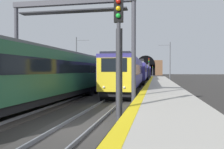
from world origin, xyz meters
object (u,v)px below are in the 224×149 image
train_main_approaching (142,72)px  railway_signal_far (153,70)px  railway_signal_mid (149,68)px  catenary_mast_far (77,60)px  overhead_signal_gantry (72,27)px  railway_signal_near (119,51)px  catenary_mast_near (170,62)px  train_adjacent_platform (88,73)px

train_main_approaching → railway_signal_far: train_main_approaching is taller
railway_signal_mid → catenary_mast_far: 17.59m
railway_signal_far → overhead_signal_gantry: (-93.44, 3.96, 2.53)m
railway_signal_near → overhead_signal_gantry: size_ratio=0.66×
catenary_mast_near → train_adjacent_platform: bearing=155.6°
railway_signal_near → catenary_mast_far: 31.57m
railway_signal_near → catenary_mast_near: 39.16m
overhead_signal_gantry → catenary_mast_far: 25.51m
railway_signal_near → catenary_mast_far: size_ratio=0.66×
train_adjacent_platform → catenary_mast_far: bearing=26.1°
railway_signal_near → catenary_mast_far: catenary_mast_far is taller
catenary_mast_near → catenary_mast_far: (-9.82, 16.59, 0.04)m
railway_signal_near → train_main_approaching: bearing=-177.8°
railway_signal_far → catenary_mast_far: 70.43m
train_main_approaching → overhead_signal_gantry: size_ratio=9.49×
train_adjacent_platform → catenary_mast_far: catenary_mast_far is taller
railway_signal_near → overhead_signal_gantry: bearing=-141.5°
catenary_mast_far → railway_signal_near: bearing=-157.1°
train_adjacent_platform → railway_signal_near: (-15.91, -6.11, 1.06)m
railway_signal_near → catenary_mast_far: bearing=-157.1°
train_main_approaching → overhead_signal_gantry: bearing=-4.1°
catenary_mast_near → railway_signal_far: bearing=4.2°
train_main_approaching → train_adjacent_platform: (-31.89, 4.30, 0.03)m
train_main_approaching → railway_signal_mid: railway_signal_mid is taller
railway_signal_far → train_adjacent_platform: bearing=-4.2°
railway_signal_mid → catenary_mast_near: 5.24m
railway_signal_far → catenary_mast_near: size_ratio=0.57×
railway_signal_far → catenary_mast_near: 59.69m
train_main_approaching → overhead_signal_gantry: 42.99m
train_adjacent_platform → railway_signal_mid: size_ratio=7.73×
catenary_mast_near → train_main_approaching: bearing=34.6°
train_adjacent_platform → overhead_signal_gantry: overhead_signal_gantry is taller
overhead_signal_gantry → catenary_mast_near: catenary_mast_near is taller
overhead_signal_gantry → train_adjacent_platform: bearing=11.1°
train_adjacent_platform → catenary_mast_far: 14.67m
railway_signal_near → overhead_signal_gantry: (4.98, 3.96, 2.09)m
railway_signal_near → train_adjacent_platform: bearing=-159.0°
train_main_approaching → overhead_signal_gantry: overhead_signal_gantry is taller
train_adjacent_platform → railway_signal_mid: bearing=-12.3°
overhead_signal_gantry → catenary_mast_far: catenary_mast_far is taller
catenary_mast_near → catenary_mast_far: bearing=120.6°
railway_signal_mid → overhead_signal_gantry: overhead_signal_gantry is taller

